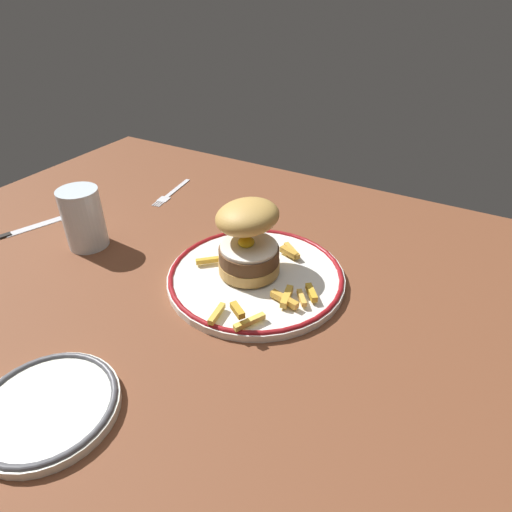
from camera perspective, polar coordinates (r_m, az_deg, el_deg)
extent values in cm
cube|color=brown|center=(70.23, -5.60, -4.61)|extent=(123.10, 92.17, 4.00)
cylinder|color=white|center=(68.55, 0.00, -2.78)|extent=(27.87, 27.87, 1.20)
torus|color=maroon|center=(68.20, 0.00, -2.38)|extent=(27.47, 27.47, 0.80)
cylinder|color=#C39047|center=(67.85, -0.91, -1.24)|extent=(9.58, 9.58, 1.80)
cylinder|color=#543620|center=(66.69, -0.93, 0.21)|extent=(9.35, 9.35, 2.32)
cylinder|color=white|center=(65.92, -0.94, 1.23)|extent=(8.81, 8.81, 0.50)
ellipsoid|color=yellow|center=(65.82, -1.30, 1.86)|extent=(2.60, 2.60, 1.40)
ellipsoid|color=tan|center=(65.35, -1.17, 5.21)|extent=(12.73, 12.40, 5.86)
cube|color=gold|center=(71.92, 4.35, 0.50)|extent=(3.51, 1.95, 0.97)
cube|color=gold|center=(70.33, -6.42, -0.58)|extent=(3.24, 3.09, 0.76)
cube|color=gold|center=(62.03, 3.76, -5.70)|extent=(4.70, 1.94, 0.93)
cube|color=gold|center=(62.74, 4.19, -5.17)|extent=(1.89, 4.43, 0.97)
cube|color=gold|center=(63.63, 7.30, -4.79)|extent=(2.96, 3.30, 0.90)
cube|color=gold|center=(76.95, -1.43, 2.95)|extent=(3.81, 2.48, 0.82)
cube|color=gold|center=(62.67, 6.02, -5.48)|extent=(2.62, 3.04, 0.72)
cube|color=gold|center=(59.92, -5.19, -7.55)|extent=(1.36, 4.15, 0.78)
cube|color=gold|center=(72.50, 4.73, 0.71)|extent=(3.97, 3.28, 0.83)
cube|color=gold|center=(57.31, -2.46, -7.13)|extent=(2.88, 2.32, 0.93)
cube|color=gold|center=(74.60, 0.70, 1.96)|extent=(2.73, 2.70, 1.00)
cube|color=#EDB149|center=(73.24, -2.79, 2.06)|extent=(1.28, 4.48, 0.92)
cube|color=gold|center=(74.20, 0.44, 1.75)|extent=(2.92, 2.56, 0.97)
cube|color=#DFBA4C|center=(58.48, -0.86, -8.63)|extent=(2.83, 4.58, 0.79)
cylinder|color=silver|center=(80.58, -21.77, 4.61)|extent=(6.87, 6.87, 10.71)
cylinder|color=silver|center=(81.76, -21.40, 3.05)|extent=(6.32, 6.32, 5.57)
cylinder|color=white|center=(55.99, -25.69, -17.62)|extent=(15.76, 15.76, 1.20)
torus|color=#4C4C51|center=(55.56, -25.85, -17.22)|extent=(15.36, 15.36, 0.80)
cube|color=silver|center=(99.91, -10.29, 8.83)|extent=(2.54, 10.03, 0.36)
cube|color=silver|center=(95.34, -12.07, 7.36)|extent=(2.54, 2.71, 0.32)
cube|color=silver|center=(93.33, -12.36, 6.72)|extent=(0.63, 2.41, 0.28)
cube|color=silver|center=(93.58, -12.63, 6.76)|extent=(0.63, 2.41, 0.28)
cube|color=silver|center=(93.84, -12.89, 6.80)|extent=(0.63, 2.41, 0.28)
cube|color=silver|center=(94.10, -13.15, 6.85)|extent=(0.63, 2.41, 0.28)
cube|color=silver|center=(93.23, -26.97, 3.60)|extent=(5.33, 10.98, 0.24)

